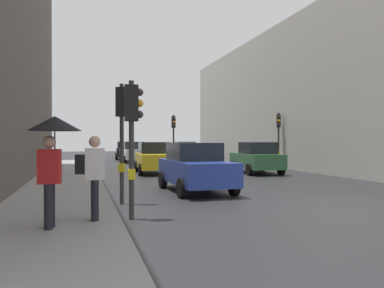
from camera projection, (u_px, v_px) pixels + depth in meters
The scene contains 15 objects.
ground_plane at pixel (336, 208), 10.38m from camera, with size 120.00×120.00×0.00m, color #28282B.
sidewalk_kerb at pixel (64, 188), 14.08m from camera, with size 2.90×40.00×0.16m, color gray.
building_facade_right at pixel (334, 102), 28.97m from camera, with size 12.00×30.32×9.67m, color #B2ADA3.
traffic_light_mid_street at pixel (279, 130), 24.58m from camera, with size 0.34×0.45×3.66m.
traffic_light_near_left at pixel (132, 124), 8.81m from camera, with size 0.43×0.24×3.22m.
traffic_light_near_right at pixel (123, 121), 10.92m from camera, with size 0.45×0.33×3.47m.
traffic_light_far_median at pixel (174, 131), 27.73m from camera, with size 0.24×0.43×3.74m.
car_silver_hatchback at pixel (184, 151), 35.72m from camera, with size 2.14×4.26×1.76m.
car_yellow_taxi at pixel (154, 158), 21.31m from camera, with size 2.21×4.30×1.76m.
car_green_estate at pixel (256, 158), 21.34m from camera, with size 2.27×4.33×1.76m.
car_blue_van at pixel (195, 167), 13.69m from camera, with size 2.09×4.24×1.76m.
car_dark_suv at pixel (126, 150), 37.75m from camera, with size 2.25×4.32×1.76m.
car_white_compact at pixel (133, 152), 32.34m from camera, with size 2.13×4.26×1.76m.
pedestrian_with_umbrella at pixel (53, 140), 7.21m from camera, with size 1.00×1.00×2.14m.
pedestrian_with_black_backpack at pixel (93, 172), 7.95m from camera, with size 0.60×0.36×1.77m.
Camera 1 is at (-6.71, -8.84, 1.82)m, focal length 35.46 mm.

